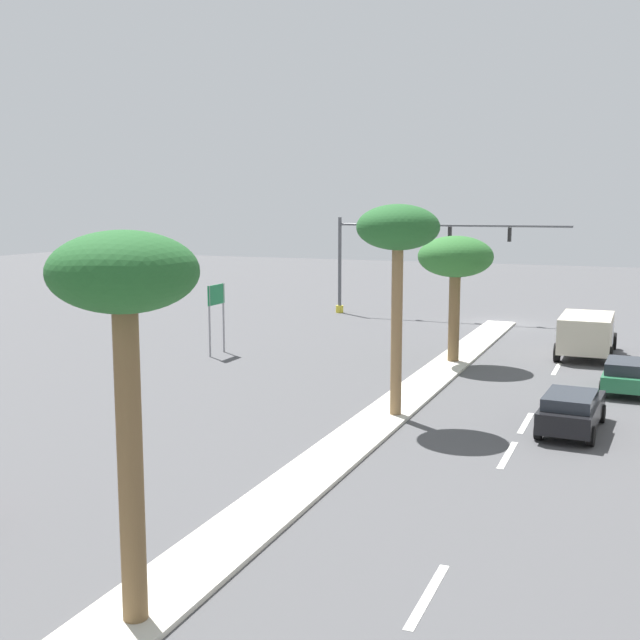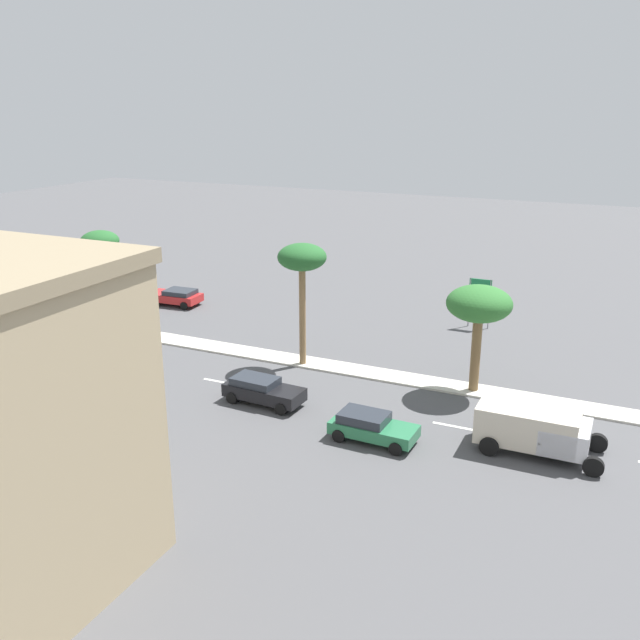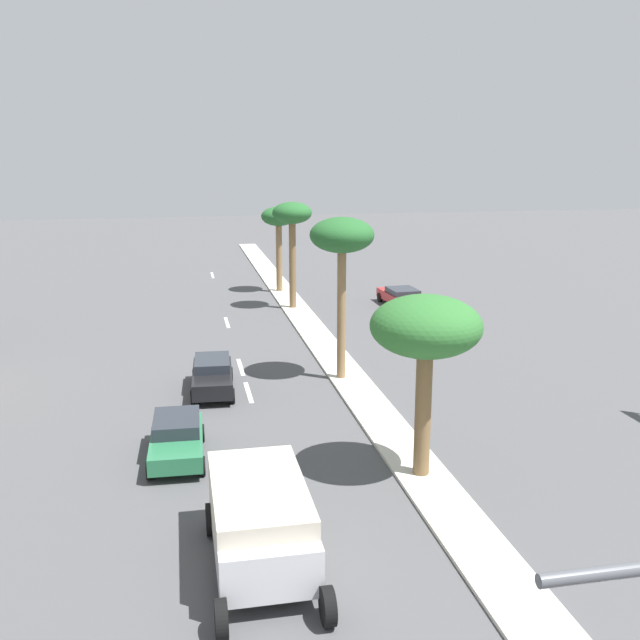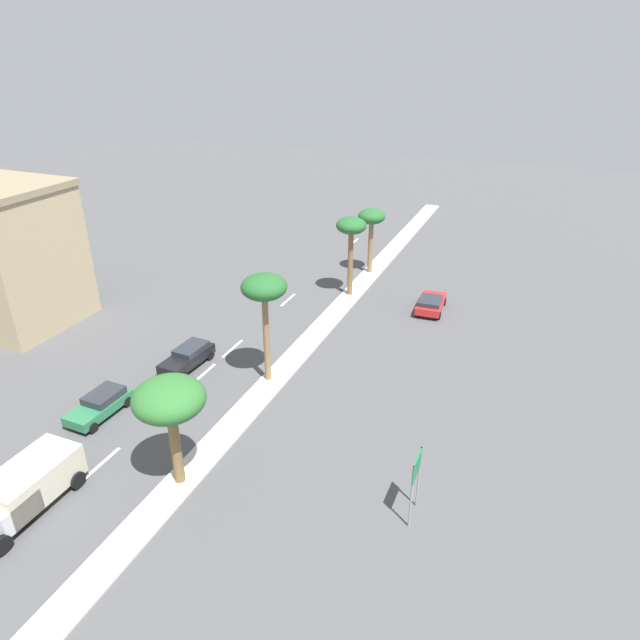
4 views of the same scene
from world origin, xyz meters
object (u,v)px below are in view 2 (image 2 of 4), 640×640
(directional_road_sign, at_px, (480,292))
(palm_tree_right, at_px, (100,246))
(palm_tree_leading, at_px, (479,306))
(palm_tree_front, at_px, (36,249))
(sedan_red_mid, at_px, (176,296))
(sedan_green_outboard, at_px, (371,426))
(box_truck, at_px, (537,428))
(palm_tree_left, at_px, (302,261))
(sedan_black_left, at_px, (262,390))

(directional_road_sign, xyz_separation_m, palm_tree_right, (-11.70, 23.49, 3.45))
(palm_tree_leading, bearing_deg, palm_tree_front, 90.32)
(palm_tree_leading, bearing_deg, sedan_red_mid, 74.00)
(sedan_red_mid, distance_m, sedan_green_outboard, 26.90)
(directional_road_sign, height_order, box_truck, directional_road_sign)
(palm_tree_left, relative_size, palm_tree_right, 1.06)
(sedan_green_outboard, bearing_deg, palm_tree_left, 44.14)
(palm_tree_front, height_order, sedan_black_left, palm_tree_front)
(palm_tree_left, xyz_separation_m, palm_tree_front, (0.14, 21.25, -1.17))
(palm_tree_left, height_order, sedan_black_left, palm_tree_left)
(box_truck, bearing_deg, sedan_green_outboard, 106.05)
(palm_tree_front, bearing_deg, sedan_black_left, -105.65)
(palm_tree_left, distance_m, sedan_green_outboard, 12.01)
(palm_tree_leading, relative_size, palm_tree_left, 0.80)
(box_truck, bearing_deg, sedan_black_left, 92.09)
(sedan_red_mid, bearing_deg, palm_tree_left, -116.94)
(palm_tree_right, bearing_deg, sedan_green_outboard, -108.85)
(palm_tree_leading, height_order, palm_tree_front, palm_tree_front)
(palm_tree_leading, bearing_deg, box_truck, -143.91)
(palm_tree_leading, xyz_separation_m, palm_tree_left, (-0.31, 10.43, 1.54))
(palm_tree_front, relative_size, sedan_black_left, 1.41)
(palm_tree_left, height_order, palm_tree_right, palm_tree_left)
(sedan_black_left, bearing_deg, directional_road_sign, -23.01)
(palm_tree_right, xyz_separation_m, box_truck, (-5.65, -30.02, -4.83))
(palm_tree_leading, distance_m, palm_tree_left, 10.55)
(box_truck, bearing_deg, palm_tree_leading, 36.09)
(palm_tree_left, bearing_deg, palm_tree_right, 89.25)
(directional_road_sign, bearing_deg, palm_tree_leading, -168.65)
(palm_tree_leading, height_order, palm_tree_left, palm_tree_left)
(directional_road_sign, height_order, palm_tree_leading, palm_tree_leading)
(palm_tree_right, bearing_deg, palm_tree_leading, -89.75)
(directional_road_sign, xyz_separation_m, palm_tree_left, (-11.91, 8.11, 3.93))
(palm_tree_left, height_order, palm_tree_front, palm_tree_left)
(palm_tree_right, relative_size, sedan_red_mid, 1.65)
(sedan_green_outboard, bearing_deg, box_truck, -73.95)
(palm_tree_right, height_order, palm_tree_front, palm_tree_right)
(palm_tree_left, relative_size, box_truck, 1.30)
(directional_road_sign, relative_size, palm_tree_front, 0.57)
(sedan_red_mid, bearing_deg, palm_tree_leading, -106.00)
(palm_tree_leading, relative_size, sedan_red_mid, 1.40)
(directional_road_sign, distance_m, palm_tree_front, 31.75)
(directional_road_sign, bearing_deg, box_truck, -159.39)
(palm_tree_leading, bearing_deg, sedan_green_outboard, 158.45)
(palm_tree_leading, distance_m, sedan_black_left, 12.47)
(directional_road_sign, distance_m, palm_tree_leading, 12.06)
(sedan_black_left, relative_size, box_truck, 0.77)
(palm_tree_right, distance_m, palm_tree_front, 5.91)
(sedan_red_mid, bearing_deg, sedan_green_outboard, -124.23)
(sedan_black_left, bearing_deg, sedan_green_outboard, -103.11)
(palm_tree_leading, bearing_deg, sedan_black_left, 122.34)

